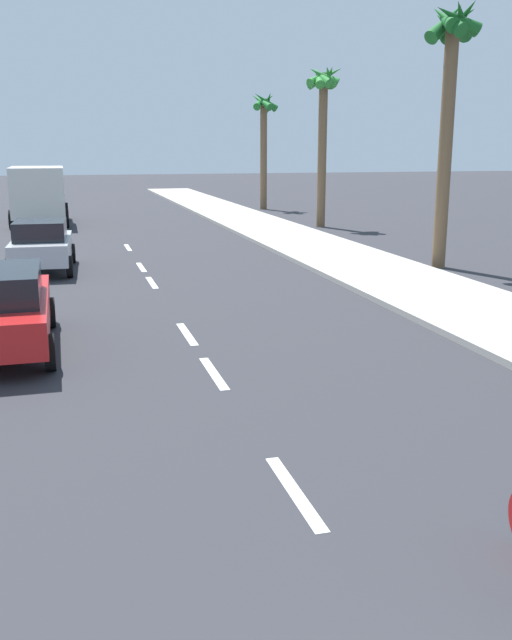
{
  "coord_description": "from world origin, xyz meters",
  "views": [
    {
      "loc": [
        -2.28,
        -1.3,
        3.72
      ],
      "look_at": [
        0.51,
        9.0,
        1.1
      ],
      "focal_mm": 39.66,
      "sensor_mm": 36.0,
      "label": 1
    }
  ],
  "objects_px": {
    "parked_car_silver": "(42,244)",
    "palm_tree_far": "(323,104)",
    "palm_tree_distant": "(264,123)",
    "delivery_truck": "(39,194)",
    "palm_tree_mid": "(450,69)"
  },
  "relations": [
    {
      "from": "parked_car_silver",
      "to": "palm_tree_far",
      "type": "xyz_separation_m",
      "value": [
        12.56,
        9.5,
        4.79
      ]
    },
    {
      "from": "parked_car_silver",
      "to": "palm_tree_distant",
      "type": "relative_size",
      "value": 0.58
    },
    {
      "from": "delivery_truck",
      "to": "palm_tree_far",
      "type": "bearing_deg",
      "value": -18.75
    },
    {
      "from": "parked_car_silver",
      "to": "palm_tree_mid",
      "type": "distance_m",
      "value": 13.4
    },
    {
      "from": "parked_car_silver",
      "to": "palm_tree_mid",
      "type": "height_order",
      "value": "palm_tree_mid"
    },
    {
      "from": "palm_tree_mid",
      "to": "palm_tree_far",
      "type": "distance_m",
      "value": 12.01
    },
    {
      "from": "delivery_truck",
      "to": "palm_tree_far",
      "type": "xyz_separation_m",
      "value": [
        12.96,
        -4.46,
        4.12
      ]
    },
    {
      "from": "palm_tree_far",
      "to": "parked_car_silver",
      "type": "bearing_deg",
      "value": -142.92
    },
    {
      "from": "palm_tree_distant",
      "to": "delivery_truck",
      "type": "bearing_deg",
      "value": -156.25
    },
    {
      "from": "parked_car_silver",
      "to": "palm_tree_far",
      "type": "bearing_deg",
      "value": 39.69
    },
    {
      "from": "parked_car_silver",
      "to": "palm_tree_far",
      "type": "height_order",
      "value": "palm_tree_far"
    },
    {
      "from": "palm_tree_mid",
      "to": "palm_tree_far",
      "type": "relative_size",
      "value": 1.08
    },
    {
      "from": "parked_car_silver",
      "to": "palm_tree_mid",
      "type": "relative_size",
      "value": 0.5
    },
    {
      "from": "palm_tree_far",
      "to": "delivery_truck",
      "type": "bearing_deg",
      "value": 161.0
    },
    {
      "from": "parked_car_silver",
      "to": "delivery_truck",
      "type": "distance_m",
      "value": 13.98
    }
  ]
}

